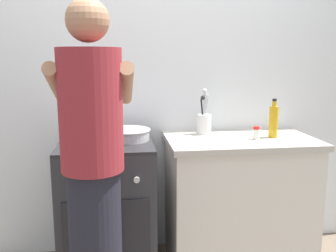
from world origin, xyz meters
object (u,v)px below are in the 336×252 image
Objects in this scene: utensil_crock at (204,121)px; oil_bottle at (273,121)px; stove_range at (108,208)px; pot at (84,134)px; person at (94,177)px; spice_bottle at (256,133)px; mixing_bowl at (128,134)px.

oil_bottle is (0.44, -0.17, 0.02)m from utensil_crock.
oil_bottle is at bearing -0.41° from stove_range.
utensil_crock is at bearing 13.58° from stove_range.
person reaches higher than pot.
pot reaches higher than spice_bottle.
pot is 0.15× the size of person.
pot is 0.63m from person.
spice_bottle is (0.85, -0.09, 0.00)m from mixing_bowl.
utensil_crock reaches higher than oil_bottle.
spice_bottle reaches higher than stove_range.
spice_bottle is (0.30, -0.22, -0.05)m from utensil_crock.
mixing_bowl is (0.28, 0.02, -0.01)m from pot.
spice_bottle is (0.99, -0.05, 0.49)m from stove_range.
stove_range is 2.98× the size of mixing_bowl.
stove_range is 0.89m from utensil_crock.
mixing_bowl is at bearing 15.12° from stove_range.
stove_range is 2.79× the size of utensil_crock.
stove_range is 0.73m from person.
pot is 0.81× the size of utensil_crock.
utensil_crock is 3.70× the size of spice_bottle.
person is (-0.04, -0.60, 0.41)m from stove_range.
utensil_crock reaches higher than spice_bottle.
person is at bearing -152.15° from spice_bottle.
utensil_crock reaches higher than stove_range.
utensil_crock is at bearing 10.21° from pot.
oil_bottle reaches higher than pot.
utensil_crock is (0.68, 0.17, 0.54)m from stove_range.
oil_bottle is 1.31m from person.
mixing_bowl is at bearing -166.83° from utensil_crock.
utensil_crock is 0.19× the size of person.
mixing_bowl is at bearing 74.03° from person.
pot is 0.84m from utensil_crock.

